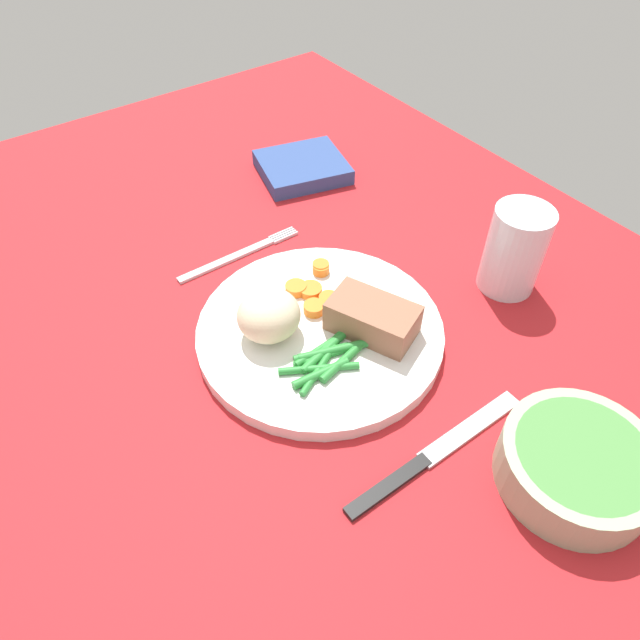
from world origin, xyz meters
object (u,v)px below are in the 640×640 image
knife (432,455)px  salad_bowl (578,464)px  meat_portion (373,318)px  napkin (302,167)px  fork (239,255)px  dinner_plate (320,332)px  water_glass (513,255)px

knife → salad_bowl: bearing=47.4°
meat_portion → napkin: bearing=157.9°
salad_bowl → napkin: salad_bowl is taller
salad_bowl → napkin: (-53.73, 8.71, -1.32)cm
meat_portion → fork: bearing=-167.8°
dinner_plate → knife: bearing=-0.9°
meat_portion → salad_bowl: bearing=9.5°
fork → napkin: bearing=123.3°
meat_portion → fork: size_ratio=0.54×
dinner_plate → salad_bowl: salad_bowl is taller
fork → napkin: napkin is taller
dinner_plate → meat_portion: (3.54, 4.12, 2.58)cm
dinner_plate → knife: 17.71cm
fork → salad_bowl: size_ratio=1.25×
meat_portion → salad_bowl: 23.14cm
meat_portion → salad_bowl: meat_portion is taller
water_glass → napkin: water_glass is taller
meat_portion → napkin: meat_portion is taller
dinner_plate → salad_bowl: (26.33, 7.95, 1.61)cm
knife → fork: bearing=-176.3°
napkin → knife: bearing=-20.6°
fork → knife: size_ratio=0.81×
dinner_plate → fork: bearing=-179.1°
fork → knife: bearing=1.1°
meat_portion → knife: 15.17cm
dinner_plate → water_glass: (5.94, 22.48, 3.56)cm
water_glass → salad_bowl: (20.40, -14.53, -1.95)cm
fork → napkin: size_ratio=1.40×
dinner_plate → water_glass: size_ratio=2.55×
water_glass → napkin: size_ratio=0.86×
dinner_plate → fork: 16.76cm
meat_portion → water_glass: 18.54cm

